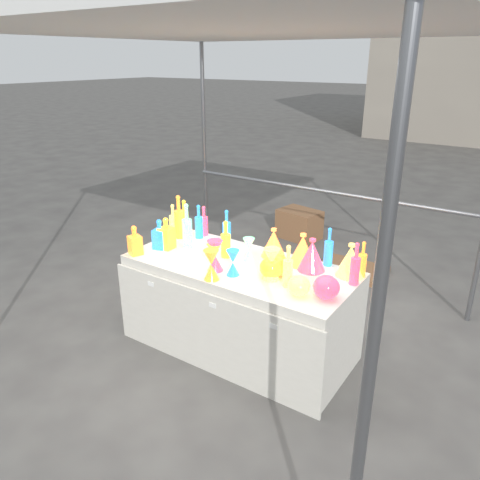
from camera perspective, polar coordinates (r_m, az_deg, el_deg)
The scene contains 34 objects.
ground at distance 4.00m, azimuth -0.00°, elevation -12.77°, with size 80.00×80.00×0.00m, color slate.
canopy_tent at distance 3.32m, azimuth 0.10°, elevation 23.77°, with size 3.15×3.15×2.46m.
display_table at distance 3.80m, azimuth -0.08°, elevation -8.16°, with size 1.84×0.83×0.75m.
cardboard_box_closed at distance 6.22m, azimuth 7.23°, elevation 1.93°, with size 0.52×0.38×0.38m, color brown.
cardboard_box_flat at distance 5.39m, azimuth 13.51°, elevation -3.51°, with size 0.72×0.51×0.06m, color brown.
bottle_0 at distance 4.32m, azimuth -6.80°, elevation 3.03°, with size 0.07×0.07×0.29m, color red, non-canonical shape.
bottle_1 at distance 3.96m, azimuth -1.64°, elevation 1.57°, with size 0.07×0.07×0.31m, color #167B2D, non-canonical shape.
bottle_2 at distance 4.13m, azimuth -7.45°, elevation 2.83°, with size 0.08×0.08×0.39m, color gold, non-canonical shape.
bottle_3 at distance 4.19m, azimuth -4.42°, elevation 2.37°, with size 0.07×0.07×0.27m, color #1E2CB2, non-canonical shape.
bottle_4 at distance 4.21m, azimuth -8.16°, elevation 2.46°, with size 0.07×0.07×0.29m, color #147E78, non-canonical shape.
bottle_5 at distance 3.91m, azimuth -6.48°, elevation 1.77°, with size 0.08×0.08×0.38m, color #CF2996, non-canonical shape.
bottle_6 at distance 3.71m, azimuth -1.75°, elevation 0.11°, with size 0.08×0.08×0.30m, color red, non-canonical shape.
bottle_7 at distance 4.12m, azimuth -5.04°, elevation 2.27°, with size 0.07×0.07×0.30m, color #167B2D, non-canonical shape.
decanter_0 at distance 3.93m, azimuth -8.97°, elevation 0.83°, with size 0.11×0.11×0.27m, color red, non-canonical shape.
decanter_1 at distance 3.86m, azimuth -12.70°, elevation -0.02°, with size 0.10×0.10×0.25m, color gold, non-canonical shape.
decanter_2 at distance 3.94m, azimuth -9.77°, elevation 0.74°, with size 0.10×0.10×0.26m, color #167B2D, non-canonical shape.
hourglass_0 at distance 3.35m, azimuth -3.52°, elevation -3.04°, with size 0.11×0.11×0.23m, color gold, non-canonical shape.
hourglass_1 at distance 3.49m, azimuth -3.05°, elevation -1.91°, with size 0.12×0.12×0.24m, color #1E2CB2, non-canonical shape.
hourglass_2 at distance 3.35m, azimuth 3.86°, elevation -2.94°, with size 0.12×0.12×0.24m, color #147E78, non-canonical shape.
hourglass_3 at distance 3.66m, azimuth 1.08°, elevation -1.16°, with size 0.09×0.09×0.19m, color #CF2996, non-canonical shape.
hourglass_4 at distance 3.49m, azimuth -3.17°, elevation -2.13°, with size 0.11×0.11×0.21m, color red, non-canonical shape.
hourglass_5 at distance 3.42m, azimuth -0.87°, elevation -2.78°, with size 0.10×0.10×0.20m, color #167B2D, non-canonical shape.
globe_0 at distance 3.40m, azimuth 3.81°, elevation -3.51°, with size 0.17×0.17×0.14m, color red, non-canonical shape.
globe_1 at distance 3.17m, azimuth 7.22°, elevation -5.69°, with size 0.16×0.16×0.12m, color #147E78, non-canonical shape.
globe_2 at distance 3.43m, azimuth 4.43°, elevation -3.17°, with size 0.18×0.18×0.15m, color gold, non-canonical shape.
globe_3 at distance 3.16m, azimuth 10.47°, elevation -5.82°, with size 0.18×0.18×0.14m, color #1E2CB2, non-canonical shape.
lampshade_0 at distance 3.74m, azimuth 4.11°, elevation -0.29°, with size 0.20×0.20×0.24m, color yellow, non-canonical shape.
lampshade_1 at distance 3.61m, azimuth 7.64°, elevation -1.13°, with size 0.21×0.21×0.25m, color yellow, non-canonical shape.
lampshade_2 at distance 3.53m, azimuth 8.76°, elevation -1.75°, with size 0.21×0.21×0.25m, color #1E2CB2, non-canonical shape.
lampshade_3 at distance 3.49m, azimuth 13.32°, elevation -2.36°, with size 0.21×0.21×0.25m, color #147E78, non-canonical shape.
bottle_8 at distance 3.62m, azimuth 10.77°, elevation -0.81°, with size 0.07×0.07×0.31m, color #167B2D, non-canonical shape.
bottle_9 at distance 3.49m, azimuth 14.71°, elevation -2.28°, with size 0.06×0.06×0.27m, color gold, non-canonical shape.
bottle_10 at distance 3.35m, azimuth 13.89°, elevation -2.81°, with size 0.07×0.07×0.31m, color #1E2CB2, non-canonical shape.
bottle_11 at distance 3.25m, azimuth 5.87°, elevation -3.14°, with size 0.07×0.07×0.31m, color #147E78, non-canonical shape.
Camera 1 is at (1.84, -2.75, 2.25)m, focal length 35.00 mm.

